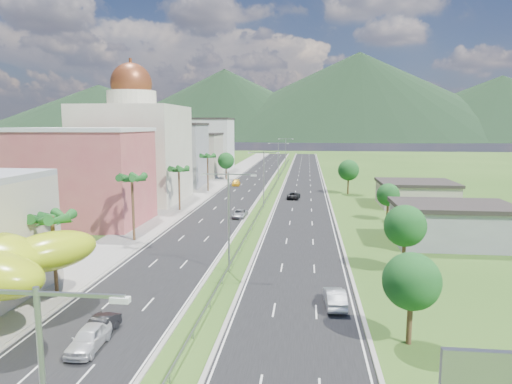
% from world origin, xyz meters
% --- Properties ---
extents(ground, '(500.00, 500.00, 0.00)m').
position_xyz_m(ground, '(0.00, 0.00, 0.00)').
color(ground, '#2D5119').
rests_on(ground, ground).
extents(road_left, '(11.00, 260.00, 0.04)m').
position_xyz_m(road_left, '(-7.50, 90.00, 0.02)').
color(road_left, black).
rests_on(road_left, ground).
extents(road_right, '(11.00, 260.00, 0.04)m').
position_xyz_m(road_right, '(7.50, 90.00, 0.02)').
color(road_right, black).
rests_on(road_right, ground).
extents(sidewalk_left, '(7.00, 260.00, 0.12)m').
position_xyz_m(sidewalk_left, '(-17.00, 90.00, 0.06)').
color(sidewalk_left, gray).
rests_on(sidewalk_left, ground).
extents(median_guardrail, '(0.10, 216.06, 0.76)m').
position_xyz_m(median_guardrail, '(0.00, 71.99, 0.62)').
color(median_guardrail, gray).
rests_on(median_guardrail, ground).
extents(streetlight_median_b, '(6.04, 0.25, 11.00)m').
position_xyz_m(streetlight_median_b, '(0.00, 10.00, 6.75)').
color(streetlight_median_b, gray).
rests_on(streetlight_median_b, ground).
extents(streetlight_median_c, '(6.04, 0.25, 11.00)m').
position_xyz_m(streetlight_median_c, '(0.00, 50.00, 6.75)').
color(streetlight_median_c, gray).
rests_on(streetlight_median_c, ground).
extents(streetlight_median_d, '(6.04, 0.25, 11.00)m').
position_xyz_m(streetlight_median_d, '(0.00, 95.00, 6.75)').
color(streetlight_median_d, gray).
rests_on(streetlight_median_d, ground).
extents(streetlight_median_e, '(6.04, 0.25, 11.00)m').
position_xyz_m(streetlight_median_e, '(0.00, 140.00, 6.75)').
color(streetlight_median_e, gray).
rests_on(streetlight_median_e, ground).
extents(pink_shophouse, '(20.00, 15.00, 15.00)m').
position_xyz_m(pink_shophouse, '(-28.00, 32.00, 7.50)').
color(pink_shophouse, '#BB4C53').
rests_on(pink_shophouse, ground).
extents(domed_building, '(20.00, 20.00, 28.70)m').
position_xyz_m(domed_building, '(-28.00, 55.00, 11.35)').
color(domed_building, beige).
rests_on(domed_building, ground).
extents(midrise_grey, '(16.00, 15.00, 16.00)m').
position_xyz_m(midrise_grey, '(-27.00, 80.00, 8.00)').
color(midrise_grey, gray).
rests_on(midrise_grey, ground).
extents(midrise_beige, '(16.00, 15.00, 13.00)m').
position_xyz_m(midrise_beige, '(-27.00, 102.00, 6.50)').
color(midrise_beige, '#A59888').
rests_on(midrise_beige, ground).
extents(midrise_white, '(16.00, 15.00, 18.00)m').
position_xyz_m(midrise_white, '(-27.00, 125.00, 9.00)').
color(midrise_white, silver).
rests_on(midrise_white, ground).
extents(shed_near, '(15.00, 10.00, 5.00)m').
position_xyz_m(shed_near, '(28.00, 25.00, 2.50)').
color(shed_near, gray).
rests_on(shed_near, ground).
extents(shed_far, '(14.00, 12.00, 4.40)m').
position_xyz_m(shed_far, '(30.00, 55.00, 2.20)').
color(shed_far, '#A59888').
rests_on(shed_far, ground).
extents(palm_tree_b, '(3.60, 3.60, 8.10)m').
position_xyz_m(palm_tree_b, '(-15.50, 2.00, 7.06)').
color(palm_tree_b, '#47301C').
rests_on(palm_tree_b, ground).
extents(palm_tree_c, '(3.60, 3.60, 9.60)m').
position_xyz_m(palm_tree_c, '(-15.50, 22.00, 8.50)').
color(palm_tree_c, '#47301C').
rests_on(palm_tree_c, ground).
extents(palm_tree_d, '(3.60, 3.60, 8.60)m').
position_xyz_m(palm_tree_d, '(-15.50, 45.00, 7.54)').
color(palm_tree_d, '#47301C').
rests_on(palm_tree_d, ground).
extents(palm_tree_e, '(3.60, 3.60, 9.40)m').
position_xyz_m(palm_tree_e, '(-15.50, 70.00, 8.31)').
color(palm_tree_e, '#47301C').
rests_on(palm_tree_e, ground).
extents(leafy_tree_lfar, '(4.90, 4.90, 8.05)m').
position_xyz_m(leafy_tree_lfar, '(-15.50, 95.00, 5.58)').
color(leafy_tree_lfar, '#47301C').
rests_on(leafy_tree_lfar, ground).
extents(leafy_tree_ra, '(4.20, 4.20, 6.90)m').
position_xyz_m(leafy_tree_ra, '(16.00, -5.00, 4.78)').
color(leafy_tree_ra, '#47301C').
rests_on(leafy_tree_ra, ground).
extents(leafy_tree_rb, '(4.55, 4.55, 7.47)m').
position_xyz_m(leafy_tree_rb, '(19.00, 12.00, 5.18)').
color(leafy_tree_rb, '#47301C').
rests_on(leafy_tree_rb, ground).
extents(leafy_tree_rc, '(3.85, 3.85, 6.33)m').
position_xyz_m(leafy_tree_rc, '(22.00, 40.00, 4.37)').
color(leafy_tree_rc, '#47301C').
rests_on(leafy_tree_rc, ground).
extents(leafy_tree_rd, '(4.90, 4.90, 8.05)m').
position_xyz_m(leafy_tree_rd, '(18.00, 70.00, 5.58)').
color(leafy_tree_rd, '#47301C').
rests_on(leafy_tree_rd, ground).
extents(mountain_ridge, '(860.00, 140.00, 90.00)m').
position_xyz_m(mountain_ridge, '(60.00, 450.00, 0.00)').
color(mountain_ridge, black).
rests_on(mountain_ridge, ground).
extents(car_white_near_left, '(2.11, 4.87, 1.64)m').
position_xyz_m(car_white_near_left, '(-7.05, -8.45, 0.86)').
color(car_white_near_left, silver).
rests_on(car_white_near_left, road_left).
extents(car_dark_left, '(1.93, 4.36, 1.39)m').
position_xyz_m(car_dark_left, '(-7.23, -6.36, 0.74)').
color(car_dark_left, black).
rests_on(car_dark_left, road_left).
extents(car_silver_mid_left, '(2.42, 4.92, 1.35)m').
position_xyz_m(car_silver_mid_left, '(-3.20, 39.50, 0.71)').
color(car_silver_mid_left, '#929399').
rests_on(car_silver_mid_left, road_left).
extents(car_yellow_far_left, '(2.46, 5.17, 1.45)m').
position_xyz_m(car_yellow_far_left, '(-10.42, 81.53, 0.77)').
color(car_yellow_far_left, yellow).
rests_on(car_yellow_far_left, road_left).
extents(car_silver_right, '(1.98, 4.98, 1.61)m').
position_xyz_m(car_silver_right, '(10.99, 1.42, 0.85)').
color(car_silver_right, '#AEB0B6').
rests_on(car_silver_right, road_right).
extents(car_dark_far_right, '(2.99, 5.51, 1.47)m').
position_xyz_m(car_dark_far_right, '(5.56, 61.09, 0.77)').
color(car_dark_far_right, black).
rests_on(car_dark_far_right, road_right).
extents(motorcycle, '(0.64, 2.03, 1.30)m').
position_xyz_m(motorcycle, '(-8.52, -4.18, 0.69)').
color(motorcycle, black).
rests_on(motorcycle, road_left).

